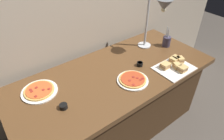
% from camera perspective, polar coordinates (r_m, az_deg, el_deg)
% --- Properties ---
extents(ground_plane, '(8.00, 8.00, 0.00)m').
position_cam_1_polar(ground_plane, '(2.34, 0.59, -15.76)').
color(ground_plane, '#4C443D').
extents(back_wall, '(4.40, 0.04, 2.40)m').
position_cam_1_polar(back_wall, '(1.95, -8.61, 16.77)').
color(back_wall, tan).
rests_on(back_wall, ground_plane).
extents(buffet_table, '(1.90, 0.84, 0.76)m').
position_cam_1_polar(buffet_table, '(2.05, 0.66, -9.23)').
color(buffet_table, brown).
rests_on(buffet_table, ground_plane).
extents(heat_lamp, '(0.15, 0.33, 0.56)m').
position_cam_1_polar(heat_lamp, '(1.96, 13.59, 16.20)').
color(heat_lamp, '#B7BABF').
rests_on(heat_lamp, buffet_table).
extents(pizza_plate_front, '(0.27, 0.27, 0.03)m').
position_cam_1_polar(pizza_plate_front, '(1.71, 5.95, -2.81)').
color(pizza_plate_front, white).
rests_on(pizza_plate_front, buffet_table).
extents(pizza_plate_center, '(0.29, 0.29, 0.03)m').
position_cam_1_polar(pizza_plate_center, '(1.70, -20.07, -5.62)').
color(pizza_plate_center, white).
rests_on(pizza_plate_center, buffet_table).
extents(sandwich_platter, '(0.34, 0.27, 0.06)m').
position_cam_1_polar(sandwich_platter, '(1.94, 17.53, 1.28)').
color(sandwich_platter, white).
rests_on(sandwich_platter, buffet_table).
extents(sauce_cup_near, '(0.06, 0.06, 0.04)m').
position_cam_1_polar(sauce_cup_near, '(1.89, 7.97, 1.73)').
color(sauce_cup_near, black).
rests_on(sauce_cup_near, buffet_table).
extents(sauce_cup_far, '(0.06, 0.06, 0.04)m').
position_cam_1_polar(sauce_cup_far, '(1.52, -13.73, -10.04)').
color(sauce_cup_far, black).
rests_on(sauce_cup_far, buffet_table).
extents(utensil_holder, '(0.08, 0.08, 0.22)m').
position_cam_1_polar(utensil_holder, '(2.25, 15.36, 7.98)').
color(utensil_holder, '#383347').
rests_on(utensil_holder, buffet_table).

